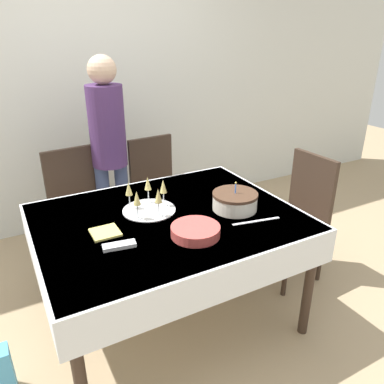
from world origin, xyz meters
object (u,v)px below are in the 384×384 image
object	(u,v)px
dining_chair_far_left	(78,205)
plate_stack_main	(195,231)
birthday_cake	(235,201)
person_standing	(108,141)
dining_chair_right_end	(299,212)
dining_chair_far_right	(158,189)
champagne_tray	(148,199)

from	to	relation	value
dining_chair_far_left	plate_stack_main	world-z (taller)	dining_chair_far_left
birthday_cake	plate_stack_main	xyz separation A→B (m)	(-0.37, -0.17, -0.03)
plate_stack_main	person_standing	size ratio (longest dim) A/B	0.16
plate_stack_main	dining_chair_far_left	bearing A→B (deg)	107.67
dining_chair_right_end	plate_stack_main	size ratio (longest dim) A/B	3.59
dining_chair_far_right	person_standing	distance (m)	0.59
dining_chair_far_left	birthday_cake	world-z (taller)	dining_chair_far_left
dining_chair_far_left	person_standing	xyz separation A→B (m)	(0.31, 0.08, 0.45)
dining_chair_far_right	person_standing	xyz separation A→B (m)	(-0.37, 0.08, 0.45)
person_standing	birthday_cake	bearing A→B (deg)	-68.06
dining_chair_right_end	plate_stack_main	world-z (taller)	dining_chair_right_end
plate_stack_main	dining_chair_far_right	bearing A→B (deg)	76.20
champagne_tray	birthday_cake	bearing A→B (deg)	-26.30
dining_chair_far_left	dining_chair_right_end	size ratio (longest dim) A/B	1.00
dining_chair_far_left	plate_stack_main	distance (m)	1.29
dining_chair_far_left	champagne_tray	world-z (taller)	dining_chair_far_left
person_standing	champagne_tray	bearing A→B (deg)	-92.06
dining_chair_far_left	birthday_cake	xyz separation A→B (m)	(0.76, -1.03, 0.29)
person_standing	dining_chair_far_left	bearing A→B (deg)	-165.09
birthday_cake	plate_stack_main	bearing A→B (deg)	-155.48
dining_chair_far_right	birthday_cake	size ratio (longest dim) A/B	3.45
birthday_cake	plate_stack_main	distance (m)	0.41
dining_chair_far_left	person_standing	world-z (taller)	person_standing
dining_chair_far_left	dining_chair_far_right	world-z (taller)	same
dining_chair_right_end	plate_stack_main	xyz separation A→B (m)	(-1.05, -0.28, 0.26)
dining_chair_far_right	person_standing	size ratio (longest dim) A/B	0.59
birthday_cake	champagne_tray	bearing A→B (deg)	153.70
dining_chair_right_end	person_standing	size ratio (longest dim) A/B	0.59
champagne_tray	person_standing	distance (m)	0.89
dining_chair_right_end	champagne_tray	bearing A→B (deg)	173.88
dining_chair_far_right	person_standing	bearing A→B (deg)	167.52
dining_chair_right_end	person_standing	distance (m)	1.57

